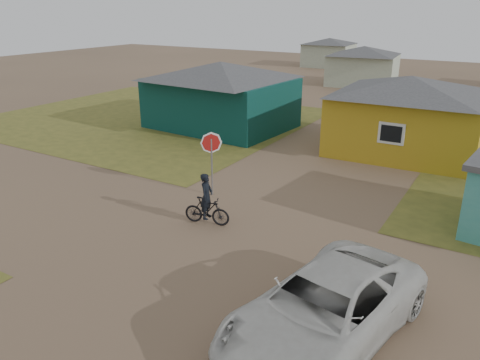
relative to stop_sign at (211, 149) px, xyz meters
The scene contains 9 objects.
ground 5.12m from the stop_sign, 56.09° to the right, with size 120.00×120.00×0.00m, color brown.
grass_nw 14.64m from the stop_sign, 141.41° to the left, with size 20.00×18.00×0.00m, color olive.
house_teal 11.20m from the stop_sign, 121.47° to the left, with size 8.93×7.08×4.00m.
house_yellow 11.30m from the stop_sign, 62.86° to the left, with size 7.72×6.76×3.90m.
house_pale_west 30.24m from the stop_sign, 96.35° to the left, with size 7.04×6.15×3.60m.
house_pale_north 43.56m from the stop_sign, 105.10° to the left, with size 6.28×5.81×3.40m.
stop_sign is the anchor object (origin of this frame).
cyclist 2.93m from the stop_sign, 59.60° to the right, with size 1.70×0.82×1.86m.
vehicle 9.24m from the stop_sign, 39.67° to the right, with size 2.68×5.81×1.61m, color silver.
Camera 1 is at (7.31, -10.39, 7.18)m, focal length 35.00 mm.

